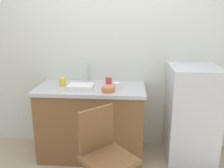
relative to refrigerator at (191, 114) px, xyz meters
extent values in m
cube|color=silver|center=(-0.95, 0.34, 0.65)|extent=(4.80, 0.10, 2.43)
cube|color=brown|center=(-1.17, -0.01, -0.15)|extent=(1.21, 0.60, 0.84)
cube|color=#B7B7BC|center=(-1.17, -0.01, 0.29)|extent=(1.25, 0.64, 0.04)
cylinder|color=#B7B7BC|center=(-1.24, 0.24, 0.42)|extent=(0.02, 0.02, 0.22)
cube|color=silver|center=(0.00, 0.00, 0.00)|extent=(0.54, 0.59, 1.13)
cube|color=brown|center=(-0.88, -0.85, -0.09)|extent=(0.57, 0.57, 0.04)
cube|color=brown|center=(-1.01, -0.72, 0.13)|extent=(0.29, 0.27, 0.40)
cube|color=white|center=(-1.27, -0.11, 0.34)|extent=(0.28, 0.20, 0.05)
cylinder|color=#C67042|center=(-0.95, -0.19, 0.34)|extent=(0.14, 0.14, 0.06)
cylinder|color=white|center=(-0.87, -0.06, 0.35)|extent=(0.08, 0.08, 0.07)
cylinder|color=red|center=(-0.97, 0.13, 0.35)|extent=(0.07, 0.07, 0.07)
cylinder|color=yellow|center=(-1.50, -0.01, 0.36)|extent=(0.08, 0.08, 0.10)
camera|label=1|loc=(-0.71, -2.67, 1.09)|focal=38.70mm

